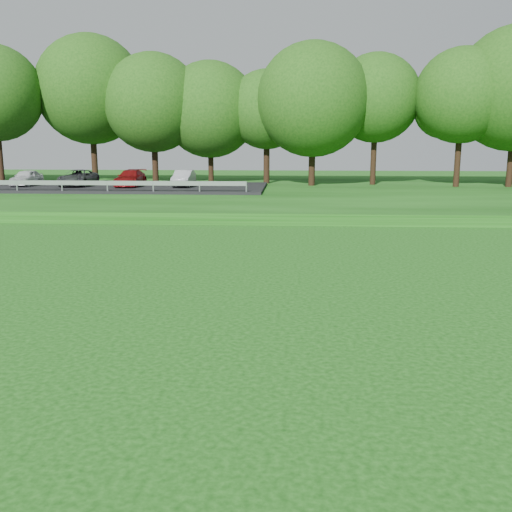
{
  "coord_description": "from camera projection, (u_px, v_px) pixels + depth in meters",
  "views": [
    {
      "loc": [
        -10.01,
        -9.15,
        4.25
      ],
      "look_at": [
        -10.89,
        5.15,
        1.3
      ],
      "focal_mm": 40.0,
      "sensor_mm": 36.0,
      "label": 1
    }
  ],
  "objects": [
    {
      "name": "berm",
      "position": [
        426.0,
        193.0,
        42.37
      ],
      "size": [
        130.0,
        30.0,
        0.6
      ],
      "primitive_type": "cube",
      "color": "#0F3C0B",
      "rests_on": "ground"
    },
    {
      "name": "walking_path",
      "position": [
        489.0,
        224.0,
        28.74
      ],
      "size": [
        130.0,
        1.6,
        0.04
      ],
      "primitive_type": "cube",
      "color": "gray",
      "rests_on": "ground"
    },
    {
      "name": "treeline",
      "position": [
        420.0,
        89.0,
        44.71
      ],
      "size": [
        104.0,
        7.0,
        15.0
      ],
      "primitive_type": null,
      "color": "#17430F",
      "rests_on": "berm"
    },
    {
      "name": "parking_lot",
      "position": [
        103.0,
        183.0,
        42.51
      ],
      "size": [
        24.0,
        9.0,
        1.38
      ],
      "color": "black",
      "rests_on": "berm"
    }
  ]
}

